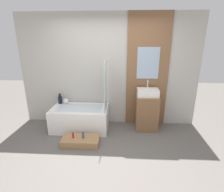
{
  "coord_description": "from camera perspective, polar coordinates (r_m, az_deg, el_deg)",
  "views": [
    {
      "loc": [
        0.33,
        -2.51,
        2.02
      ],
      "look_at": [
        0.14,
        0.7,
        0.97
      ],
      "focal_mm": 28.0,
      "sensor_mm": 36.0,
      "label": 1
    }
  ],
  "objects": [
    {
      "name": "vase_tall_dark",
      "position": [
        4.44,
        -16.59,
        -1.06
      ],
      "size": [
        0.1,
        0.1,
        0.25
      ],
      "color": "black",
      "rests_on": "bathtub"
    },
    {
      "name": "wooden_step_bench",
      "position": [
        3.68,
        -10.15,
        -14.25
      ],
      "size": [
        0.74,
        0.38,
        0.14
      ],
      "primitive_type": "cube",
      "color": "#997047",
      "rests_on": "ground_plane"
    },
    {
      "name": "sink",
      "position": [
        4.0,
        11.59,
        1.15
      ],
      "size": [
        0.47,
        0.31,
        0.35
      ],
      "color": "white",
      "rests_on": "vanity_cabinet"
    },
    {
      "name": "glass_shower_screen",
      "position": [
        3.74,
        -2.05,
        3.2
      ],
      "size": [
        0.01,
        0.56,
        1.08
      ],
      "primitive_type": "cube",
      "color": "silver",
      "rests_on": "bathtub"
    },
    {
      "name": "wall_wood_accent",
      "position": [
        4.14,
        11.49,
        7.81
      ],
      "size": [
        0.95,
        0.04,
        2.6
      ],
      "color": "brown",
      "rests_on": "ground_plane"
    },
    {
      "name": "bottle_soap_primary",
      "position": [
        3.65,
        -12.57,
        -12.46
      ],
      "size": [
        0.04,
        0.04,
        0.11
      ],
      "color": "red",
      "rests_on": "wooden_step_bench"
    },
    {
      "name": "wall_tiled_back",
      "position": [
        4.16,
        -1.18,
        8.07
      ],
      "size": [
        4.2,
        0.06,
        2.6
      ],
      "primitive_type": "cube",
      "color": "#B7B2A8",
      "rests_on": "ground_plane"
    },
    {
      "name": "bathtub",
      "position": [
        4.18,
        -10.29,
        -7.11
      ],
      "size": [
        1.28,
        0.74,
        0.52
      ],
      "color": "white",
      "rests_on": "ground_plane"
    },
    {
      "name": "vase_round_light",
      "position": [
        4.39,
        -14.84,
        -1.59
      ],
      "size": [
        0.13,
        0.13,
        0.13
      ],
      "primitive_type": "sphere",
      "color": "silver",
      "rests_on": "bathtub"
    },
    {
      "name": "vanity_cabinet",
      "position": [
        4.16,
        11.17,
        -5.24
      ],
      "size": [
        0.5,
        0.47,
        0.8
      ],
      "primitive_type": "cube",
      "color": "brown",
      "rests_on": "ground_plane"
    },
    {
      "name": "ground_plane",
      "position": [
        3.24,
        -3.37,
        -20.61
      ],
      "size": [
        12.0,
        12.0,
        0.0
      ],
      "primitive_type": "plane",
      "color": "#605B56"
    },
    {
      "name": "bottle_soap_secondary",
      "position": [
        3.6,
        -9.39,
        -12.54
      ],
      "size": [
        0.04,
        0.04,
        0.13
      ],
      "color": "#2D567A",
      "rests_on": "wooden_step_bench"
    }
  ]
}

